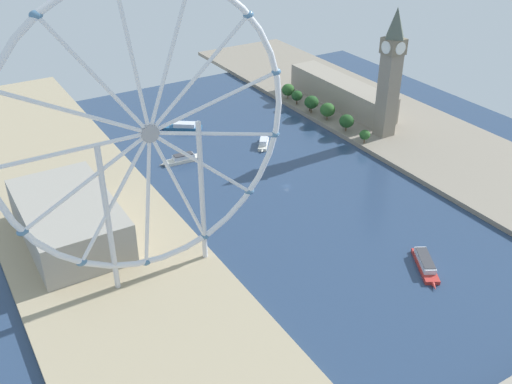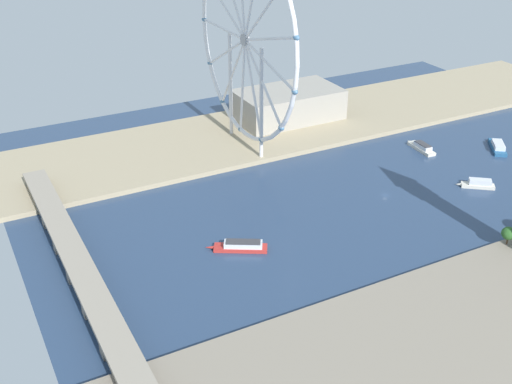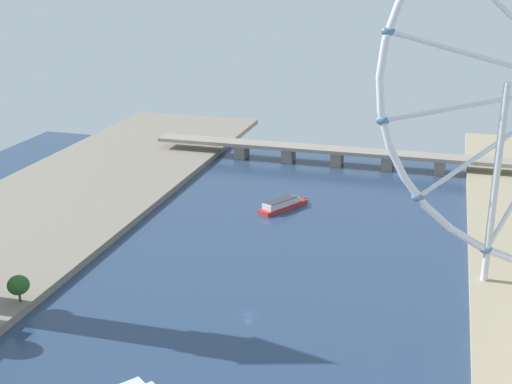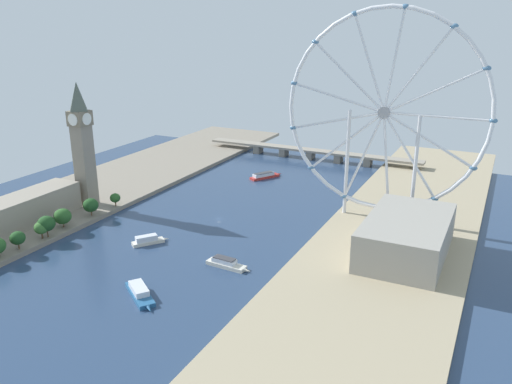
{
  "view_description": "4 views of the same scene",
  "coord_description": "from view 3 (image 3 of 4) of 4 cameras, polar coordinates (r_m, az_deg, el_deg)",
  "views": [
    {
      "loc": [
        171.87,
        249.88,
        171.44
      ],
      "look_at": [
        24.57,
        5.49,
        6.05
      ],
      "focal_mm": 41.3,
      "sensor_mm": 36.0,
      "label": 1
    },
    {
      "loc": [
        -251.91,
        216.64,
        173.23
      ],
      "look_at": [
        19.94,
        73.74,
        10.83
      ],
      "focal_mm": 44.75,
      "sensor_mm": 36.0,
      "label": 2
    },
    {
      "loc": [
        56.49,
        -189.4,
        111.1
      ],
      "look_at": [
        -19.89,
        79.44,
        14.19
      ],
      "focal_mm": 47.83,
      "sensor_mm": 36.0,
      "label": 3
    },
    {
      "loc": [
        167.1,
        -283.47,
        128.14
      ],
      "look_at": [
        5.38,
        46.01,
        6.06
      ],
      "focal_mm": 36.59,
      "sensor_mm": 36.0,
      "label": 4
    }
  ],
  "objects": [
    {
      "name": "ground_plane",
      "position": [
        226.73,
        -0.66,
        -10.22
      ],
      "size": [
        399.7,
        399.7,
        0.0
      ],
      "primitive_type": "plane",
      "color": "navy"
    },
    {
      "name": "tour_boat_2",
      "position": [
        316.32,
        2.23,
        -1.05
      ],
      "size": [
        19.17,
        29.02,
        4.86
      ],
      "rotation": [
        0.0,
        0.0,
        1.05
      ],
      "color": "#B22D28",
      "rests_on": "ground_plane"
    },
    {
      "name": "river_bridge",
      "position": [
        384.16,
        6.82,
        3.26
      ],
      "size": [
        211.7,
        12.56,
        9.51
      ],
      "color": "gray",
      "rests_on": "ground_plane"
    }
  ]
}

